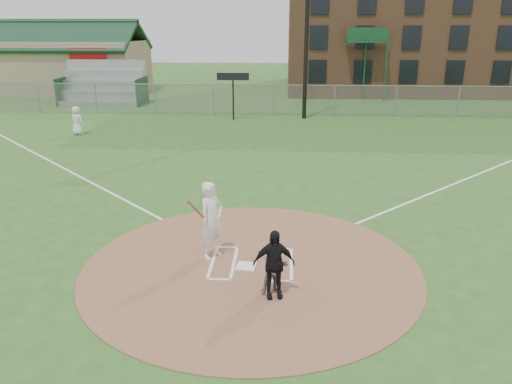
# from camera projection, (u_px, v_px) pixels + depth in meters

# --- Properties ---
(ground) EXTENTS (140.00, 140.00, 0.00)m
(ground) POSITION_uv_depth(u_px,v_px,m) (251.00, 266.00, 12.50)
(ground) COLOR #2D5A1F
(ground) RESTS_ON ground
(dirt_circle) EXTENTS (8.40, 8.40, 0.02)m
(dirt_circle) POSITION_uv_depth(u_px,v_px,m) (251.00, 266.00, 12.50)
(dirt_circle) COLOR #946446
(dirt_circle) RESTS_ON ground
(home_plate) EXTENTS (0.52, 0.52, 0.03)m
(home_plate) POSITION_uv_depth(u_px,v_px,m) (246.00, 266.00, 12.44)
(home_plate) COLOR white
(home_plate) RESTS_ON dirt_circle
(foul_line_first) EXTENTS (17.04, 17.04, 0.01)m
(foul_line_first) POSITION_uv_depth(u_px,v_px,m) (484.00, 172.00, 20.52)
(foul_line_first) COLOR white
(foul_line_first) RESTS_ON ground
(foul_line_third) EXTENTS (17.04, 17.04, 0.01)m
(foul_line_third) POSITION_uv_depth(u_px,v_px,m) (58.00, 165.00, 21.51)
(foul_line_third) COLOR white
(foul_line_third) RESTS_ON ground
(catcher) EXTENTS (0.73, 0.66, 1.25)m
(catcher) POSITION_uv_depth(u_px,v_px,m) (275.00, 268.00, 11.05)
(catcher) COLOR slate
(catcher) RESTS_ON dirt_circle
(umpire) EXTENTS (0.98, 0.53, 1.58)m
(umpire) POSITION_uv_depth(u_px,v_px,m) (274.00, 264.00, 10.85)
(umpire) COLOR black
(umpire) RESTS_ON dirt_circle
(ondeck_player) EXTENTS (0.88, 0.73, 1.55)m
(ondeck_player) POSITION_uv_depth(u_px,v_px,m) (77.00, 121.00, 27.22)
(ondeck_player) COLOR silver
(ondeck_player) RESTS_ON ground
(batters_boxes) EXTENTS (2.08, 1.88, 0.01)m
(batters_boxes) POSITION_uv_depth(u_px,v_px,m) (252.00, 263.00, 12.63)
(batters_boxes) COLOR white
(batters_boxes) RESTS_ON dirt_circle
(batter_at_plate) EXTENTS (0.93, 1.09, 2.02)m
(batter_at_plate) POSITION_uv_depth(u_px,v_px,m) (212.00, 220.00, 12.68)
(batter_at_plate) COLOR white
(batter_at_plate) RESTS_ON dirt_circle
(outfield_fence) EXTENTS (56.08, 0.08, 2.03)m
(outfield_fence) POSITION_uv_depth(u_px,v_px,m) (274.00, 100.00, 32.99)
(outfield_fence) COLOR slate
(outfield_fence) RESTS_ON ground
(bleachers) EXTENTS (6.08, 3.20, 3.20)m
(bleachers) POSITION_uv_depth(u_px,v_px,m) (102.00, 83.00, 37.50)
(bleachers) COLOR #B7BABF
(bleachers) RESTS_ON ground
(clubhouse) EXTENTS (12.20, 8.71, 6.23)m
(clubhouse) POSITION_uv_depth(u_px,v_px,m) (73.00, 65.00, 43.95)
(clubhouse) COLOR tan
(clubhouse) RESTS_ON ground
(brick_warehouse) EXTENTS (30.00, 17.17, 15.00)m
(brick_warehouse) POSITION_uv_depth(u_px,v_px,m) (455.00, 4.00, 45.15)
(brick_warehouse) COLOR brown
(brick_warehouse) RESTS_ON ground
(light_pole) EXTENTS (1.20, 0.30, 12.22)m
(light_pole) POSITION_uv_depth(u_px,v_px,m) (307.00, 10.00, 30.15)
(light_pole) COLOR black
(light_pole) RESTS_ON ground
(scoreboard_sign) EXTENTS (2.00, 0.10, 2.93)m
(scoreboard_sign) POSITION_uv_depth(u_px,v_px,m) (233.00, 82.00, 30.99)
(scoreboard_sign) COLOR black
(scoreboard_sign) RESTS_ON ground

